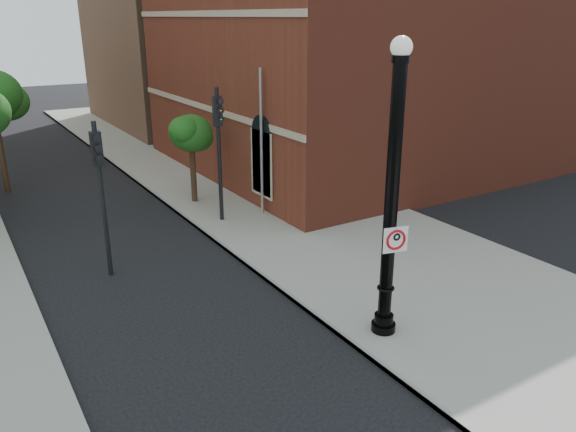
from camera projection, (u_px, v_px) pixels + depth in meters
ground at (268, 362)px, 12.72m from camera, size 120.00×120.00×0.00m
sidewalk_right at (272, 200)px, 23.68m from camera, size 8.00×60.00×0.12m
curb_edge at (185, 217)px, 21.71m from camera, size 0.10×60.00×0.14m
brick_wall_building at (395, 39)px, 29.77m from camera, size 22.30×16.30×12.50m
bg_building_tan_b at (252, 22)px, 42.31m from camera, size 22.00×14.00×14.00m
lamppost at (391, 210)px, 12.74m from camera, size 0.60×0.60×7.04m
no_parking_sign at (396, 240)px, 12.85m from camera, size 0.61×0.18×0.62m
traffic_signal_left at (100, 174)px, 15.96m from camera, size 0.30×0.39×4.67m
traffic_signal_right at (219, 134)px, 20.20m from camera, size 0.37×0.44×5.05m
utility_pole at (261, 145)px, 21.13m from camera, size 0.11×0.11×5.66m
street_tree_c at (191, 134)px, 22.53m from camera, size 2.06×1.87×3.72m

